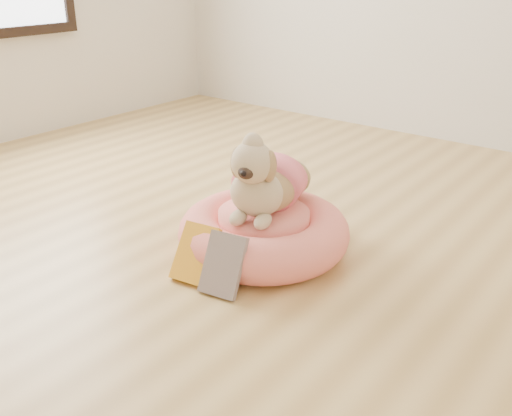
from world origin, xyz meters
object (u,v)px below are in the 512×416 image
Objects in this scene: pet_bed at (264,232)px; book_white at (223,265)px; book_yellow at (195,254)px; dog at (265,167)px.

pet_bed is 3.06× the size of book_white.
book_white reaches higher than book_yellow.
dog reaches higher than pet_bed.
dog is at bearing 112.55° from pet_bed.
pet_bed is 3.10× the size of book_yellow.
book_white is at bearing -12.68° from book_yellow.
dog reaches higher than book_white.
dog is 0.43m from book_white.
book_yellow is (-0.07, -0.33, -0.25)m from dog.
dog is at bearing 69.69° from book_yellow.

